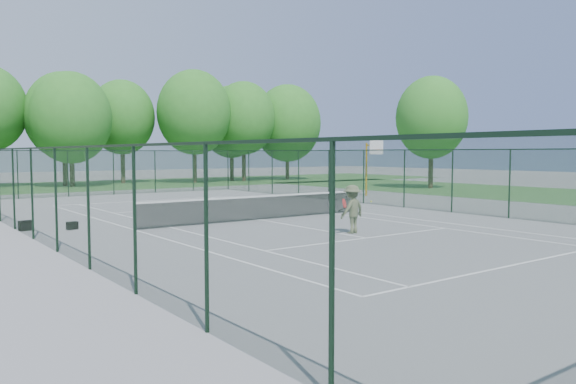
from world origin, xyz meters
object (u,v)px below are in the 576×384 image
object	(u,v)px
basketball_goal	(372,157)
sports_bag_a	(26,226)
tennis_player	(352,209)
tennis_net	(260,206)

from	to	relation	value
basketball_goal	sports_bag_a	bearing A→B (deg)	-169.39
sports_bag_a	tennis_player	distance (m)	11.94
tennis_net	basketball_goal	distance (m)	14.72
tennis_player	tennis_net	bearing A→B (deg)	94.54
tennis_net	sports_bag_a	size ratio (longest dim) A/B	24.09
basketball_goal	sports_bag_a	xyz separation A→B (m)	(-21.83, -4.09, -2.39)
sports_bag_a	basketball_goal	bearing A→B (deg)	3.77
basketball_goal	tennis_player	xyz separation A→B (m)	(-12.66, -11.70, -1.71)
tennis_net	basketball_goal	size ratio (longest dim) A/B	3.04
tennis_net	tennis_player	distance (m)	5.28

